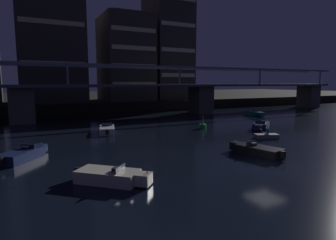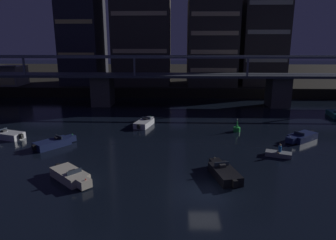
% 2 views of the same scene
% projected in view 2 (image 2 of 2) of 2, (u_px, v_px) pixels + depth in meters
% --- Properties ---
extents(ground_plane, '(400.00, 400.00, 0.00)m').
position_uv_depth(ground_plane, '(205.00, 193.00, 23.68)').
color(ground_plane, black).
extents(far_riverbank, '(240.00, 80.00, 2.20)m').
position_uv_depth(far_riverbank, '(184.00, 75.00, 103.32)').
color(far_riverbank, black).
rests_on(far_riverbank, ground).
extents(river_bridge, '(105.60, 6.40, 9.38)m').
position_uv_depth(river_bridge, '(190.00, 83.00, 56.02)').
color(river_bridge, '#4C4944').
rests_on(river_bridge, ground).
extents(tower_west_low, '(8.78, 11.50, 35.54)m').
position_uv_depth(tower_west_low, '(81.00, 7.00, 68.69)').
color(tower_west_low, '#282833').
rests_on(tower_west_low, far_riverbank).
extents(tower_central, '(10.77, 12.63, 19.74)m').
position_uv_depth(tower_central, '(211.00, 42.00, 68.61)').
color(tower_central, '#38332D').
rests_on(tower_central, far_riverbank).
extents(tower_east_tall, '(9.76, 11.66, 30.03)m').
position_uv_depth(tower_east_tall, '(263.00, 19.00, 68.09)').
color(tower_east_tall, '#38332D').
rests_on(tower_east_tall, far_riverbank).
extents(speedboat_near_center, '(2.26, 5.23, 1.16)m').
position_uv_depth(speedboat_near_center, '(336.00, 114.00, 48.14)').
color(speedboat_near_center, '#196066').
rests_on(speedboat_near_center, ground).
extents(speedboat_near_right, '(4.66, 4.04, 1.16)m').
position_uv_depth(speedboat_near_right, '(302.00, 137.00, 36.43)').
color(speedboat_near_right, '#19234C').
rests_on(speedboat_near_right, ground).
extents(speedboat_mid_left, '(4.05, 4.65, 1.16)m').
position_uv_depth(speedboat_mid_left, '(54.00, 143.00, 34.27)').
color(speedboat_mid_left, '#19234C').
rests_on(speedboat_mid_left, ground).
extents(speedboat_mid_center, '(2.71, 5.20, 1.16)m').
position_uv_depth(speedboat_mid_center, '(145.00, 123.00, 43.01)').
color(speedboat_mid_center, silver).
rests_on(speedboat_mid_center, ground).
extents(speedboat_mid_right, '(5.14, 2.92, 1.16)m').
position_uv_depth(speedboat_mid_right, '(7.00, 135.00, 37.30)').
color(speedboat_mid_right, silver).
rests_on(speedboat_mid_right, ground).
extents(speedboat_far_left, '(2.65, 5.21, 1.16)m').
position_uv_depth(speedboat_far_left, '(224.00, 173.00, 26.35)').
color(speedboat_far_left, black).
rests_on(speedboat_far_left, ground).
extents(speedboat_far_center, '(4.49, 4.27, 1.16)m').
position_uv_depth(speedboat_far_center, '(71.00, 176.00, 25.73)').
color(speedboat_far_center, beige).
rests_on(speedboat_far_center, ground).
extents(channel_buoy, '(0.90, 0.90, 1.76)m').
position_uv_depth(channel_buoy, '(237.00, 128.00, 40.11)').
color(channel_buoy, green).
rests_on(channel_buoy, ground).
extents(dinghy_with_paddler, '(2.82, 2.68, 1.36)m').
position_uv_depth(dinghy_with_paddler, '(278.00, 154.00, 31.26)').
color(dinghy_with_paddler, gray).
rests_on(dinghy_with_paddler, ground).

